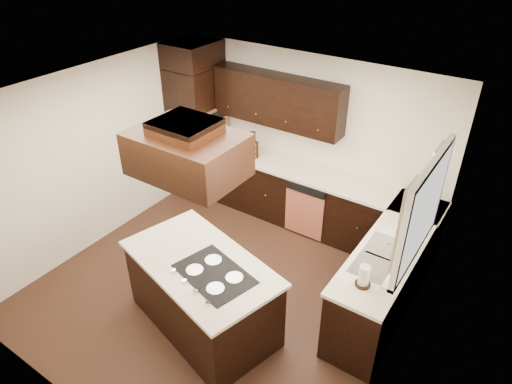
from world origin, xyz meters
TOP-DOWN VIEW (x-y plane):
  - floor at (0.00, 0.00)m, footprint 4.20×4.20m
  - ceiling at (0.00, 0.00)m, footprint 4.20×4.20m
  - wall_back at (0.00, 2.11)m, footprint 4.20×0.02m
  - wall_front at (0.00, -2.11)m, footprint 4.20×0.02m
  - wall_left at (-2.11, 0.00)m, footprint 0.02×4.20m
  - wall_right at (2.11, 0.00)m, footprint 0.02×4.20m
  - oven_column at (-1.78, 1.71)m, footprint 0.65×0.75m
  - wall_oven_face at (-1.43, 1.71)m, footprint 0.05×0.62m
  - base_cabinets_back at (0.03, 1.80)m, footprint 2.93×0.60m
  - base_cabinets_right at (1.80, 0.90)m, footprint 0.60×2.40m
  - countertop_back at (0.03, 1.79)m, footprint 2.93×0.63m
  - countertop_right at (1.79, 0.90)m, footprint 0.63×2.40m
  - upper_cabinets at (-0.43, 1.93)m, footprint 2.00×0.34m
  - dishwasher_front at (0.33, 1.50)m, footprint 0.60×0.05m
  - window_frame at (2.07, 0.55)m, footprint 0.06×1.32m
  - window_pane at (2.10, 0.55)m, footprint 0.00×1.20m
  - curtain_left at (2.01, 0.13)m, footprint 0.02×0.34m
  - curtain_right at (2.01, 0.97)m, footprint 0.02×0.34m
  - sink_rim at (1.80, 0.55)m, footprint 0.52×0.84m
  - island at (0.19, -0.60)m, footprint 1.89×1.35m
  - island_top at (0.19, -0.60)m, footprint 1.97×1.42m
  - cooktop at (0.44, -0.66)m, footprint 0.92×0.73m
  - range_hood at (0.10, -0.55)m, footprint 1.05×0.72m
  - hood_duct at (0.10, -0.55)m, footprint 0.55×0.50m
  - blender_base at (-0.74, 1.75)m, footprint 0.15×0.15m
  - blender_pitcher at (-0.74, 1.75)m, footprint 0.13×0.13m
  - spice_rack at (-0.79, 1.73)m, footprint 0.33×0.15m
  - mixing_bowl at (-1.28, 1.72)m, footprint 0.34×0.34m
  - soap_bottle at (1.73, 1.12)m, footprint 0.11×0.11m
  - paper_towel at (1.76, 0.04)m, footprint 0.12×0.12m

SIDE VIEW (x-z plane):
  - floor at x=0.00m, z-range -0.02..0.00m
  - dishwasher_front at x=0.33m, z-range 0.04..0.76m
  - base_cabinets_back at x=0.03m, z-range 0.00..0.88m
  - base_cabinets_right at x=1.80m, z-range 0.00..0.88m
  - island at x=0.19m, z-range 0.00..0.88m
  - countertop_back at x=0.03m, z-range 0.88..0.92m
  - countertop_right at x=1.79m, z-range 0.88..0.92m
  - island_top at x=0.19m, z-range 0.88..0.92m
  - sink_rim at x=1.80m, z-range 0.92..0.93m
  - cooktop at x=0.44m, z-range 0.92..0.93m
  - mixing_bowl at x=-1.28m, z-range 0.92..0.99m
  - blender_base at x=-0.74m, z-range 0.92..1.02m
  - soap_bottle at x=1.73m, z-range 0.92..1.10m
  - paper_towel at x=1.76m, z-range 0.92..1.16m
  - spice_rack at x=-0.79m, z-range 0.92..1.19m
  - oven_column at x=-1.78m, z-range 0.00..2.12m
  - wall_oven_face at x=-1.43m, z-range 0.73..1.51m
  - blender_pitcher at x=-0.74m, z-range 1.02..1.28m
  - wall_back at x=0.00m, z-range 0.00..2.50m
  - wall_front at x=0.00m, z-range 0.00..2.50m
  - wall_left at x=-2.11m, z-range 0.00..2.50m
  - wall_right at x=2.11m, z-range 0.00..2.50m
  - window_frame at x=2.07m, z-range 1.09..2.21m
  - window_pane at x=2.10m, z-range 1.15..2.15m
  - curtain_left at x=2.01m, z-range 1.25..2.15m
  - curtain_right at x=2.01m, z-range 1.25..2.15m
  - upper_cabinets at x=-0.43m, z-range 1.45..2.17m
  - range_hood at x=0.10m, z-range 1.95..2.37m
  - hood_duct at x=0.10m, z-range 2.37..2.50m
  - ceiling at x=0.00m, z-range 2.50..2.52m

